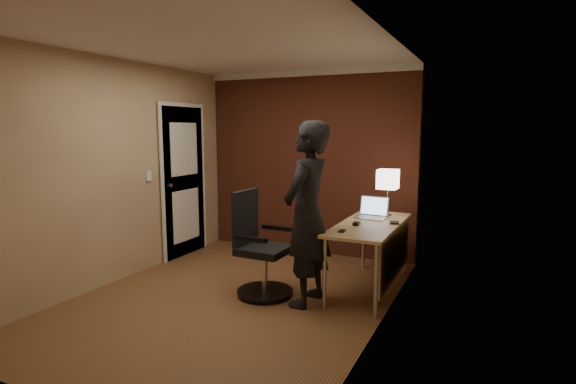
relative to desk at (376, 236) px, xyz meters
The scene contains 9 objects.
room 1.85m from the desk, 154.91° to the left, with size 4.00×4.00×4.00m.
desk is the anchor object (origin of this frame).
desk_lamp 0.72m from the desk, 90.19° to the left, with size 0.22×0.22×0.54m.
laptop 0.39m from the desk, 112.19° to the left, with size 0.35×0.28×0.23m.
mouse 0.27m from the desk, 137.46° to the right, with size 0.06×0.10×0.03m, color black.
phone 0.56m from the desk, 114.05° to the right, with size 0.06×0.12×0.01m, color black.
wallet 0.24m from the desk, 27.59° to the left, with size 0.09×0.11×0.02m, color black.
office_chair 1.25m from the desk, 149.55° to the right, with size 0.58×0.60×1.07m.
person 0.88m from the desk, 130.14° to the right, with size 0.66×0.43×1.80m, color black.
Camera 1 is at (2.37, -3.77, 1.73)m, focal length 28.00 mm.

